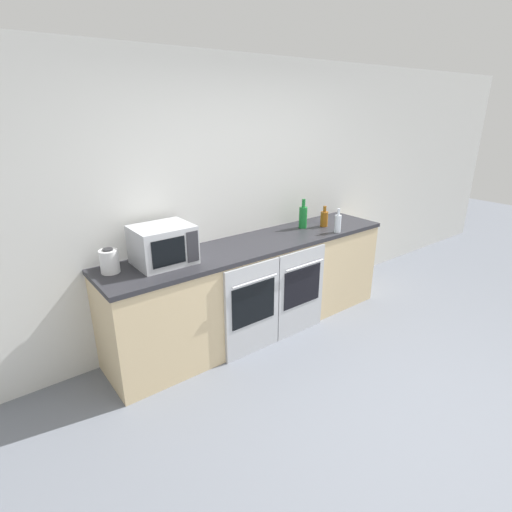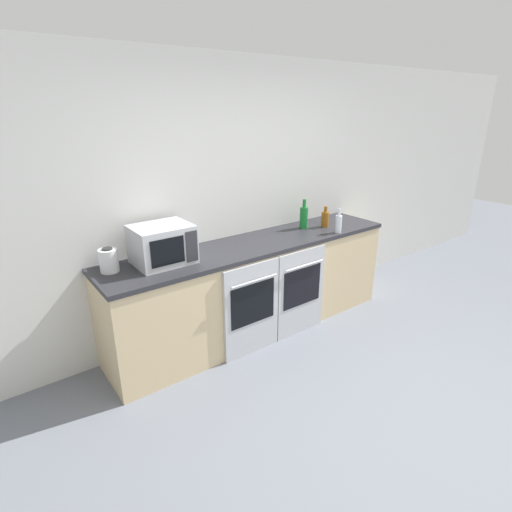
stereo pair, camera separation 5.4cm
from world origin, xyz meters
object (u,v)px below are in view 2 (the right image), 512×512
object	(u,v)px
bottle_clear	(339,223)
kettle	(109,260)
oven_left	(252,309)
oven_right	(301,292)
microwave	(162,244)
bottle_green	(304,217)
bottle_amber	(325,219)

from	to	relation	value
bottle_clear	kettle	size ratio (longest dim) A/B	1.27
oven_left	oven_right	size ratio (longest dim) A/B	1.00
oven_left	kettle	world-z (taller)	kettle
microwave	kettle	world-z (taller)	microwave
microwave	bottle_green	xyz separation A→B (m)	(1.62, 0.04, -0.04)
oven_left	bottle_clear	xyz separation A→B (m)	(1.15, 0.07, 0.58)
kettle	bottle_amber	bearing A→B (deg)	-3.52
oven_right	bottle_clear	xyz separation A→B (m)	(0.56, 0.07, 0.58)
oven_left	oven_right	world-z (taller)	same
oven_left	bottle_green	bearing A→B (deg)	22.50
bottle_amber	bottle_clear	world-z (taller)	bottle_clear
kettle	bottle_clear	bearing A→B (deg)	-9.59
oven_right	bottle_clear	distance (m)	0.81
oven_right	bottle_green	world-z (taller)	bottle_green
oven_right	microwave	world-z (taller)	microwave
bottle_clear	kettle	distance (m)	2.24
oven_right	bottle_amber	xyz separation A→B (m)	(0.61, 0.31, 0.57)
oven_right	kettle	xyz separation A→B (m)	(-1.65, 0.44, 0.58)
oven_left	kettle	size ratio (longest dim) A/B	4.48
oven_left	microwave	bearing A→B (deg)	149.86
bottle_amber	bottle_green	bearing A→B (deg)	154.87
kettle	oven_right	bearing A→B (deg)	-15.06
kettle	bottle_green	bearing A→B (deg)	-1.03
oven_left	microwave	xyz separation A→B (m)	(-0.64, 0.37, 0.65)
bottle_amber	bottle_clear	distance (m)	0.24
microwave	kettle	size ratio (longest dim) A/B	2.38
bottle_clear	bottle_green	xyz separation A→B (m)	(-0.17, 0.34, 0.02)
microwave	bottle_clear	size ratio (longest dim) A/B	1.88
oven_left	microwave	world-z (taller)	microwave
bottle_green	kettle	size ratio (longest dim) A/B	1.59
oven_right	bottle_green	xyz separation A→B (m)	(0.39, 0.41, 0.61)
kettle	microwave	bearing A→B (deg)	-10.14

